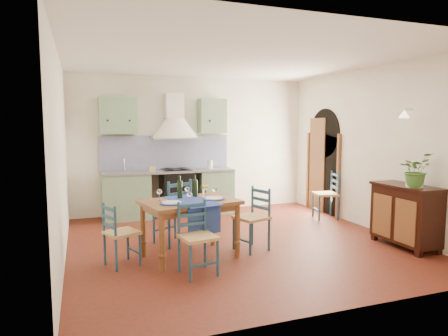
{
  "coord_description": "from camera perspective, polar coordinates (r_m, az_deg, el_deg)",
  "views": [
    {
      "loc": [
        -2.27,
        -5.62,
        1.81
      ],
      "look_at": [
        -0.12,
        0.3,
        1.14
      ],
      "focal_mm": 32.0,
      "sensor_mm": 36.0,
      "label": 1
    }
  ],
  "objects": [
    {
      "name": "dining_table",
      "position": [
        5.48,
        -4.84,
        -5.58
      ],
      "size": [
        1.38,
        1.08,
        1.11
      ],
      "color": "brown",
      "rests_on": "ground"
    },
    {
      "name": "chair_near",
      "position": [
        4.94,
        -3.89,
        -9.82
      ],
      "size": [
        0.47,
        0.47,
        0.88
      ],
      "color": "navy",
      "rests_on": "ground"
    },
    {
      "name": "back_wall",
      "position": [
        8.15,
        -7.13,
        0.72
      ],
      "size": [
        5.0,
        0.96,
        2.8
      ],
      "color": "white",
      "rests_on": "ground"
    },
    {
      "name": "left_wall",
      "position": [
        5.64,
        -22.29,
        1.49
      ],
      "size": [
        0.04,
        5.0,
        2.8
      ],
      "primitive_type": "cube",
      "color": "white",
      "rests_on": "ground"
    },
    {
      "name": "floor",
      "position": [
        6.32,
        1.95,
        -10.52
      ],
      "size": [
        5.0,
        5.0,
        0.0
      ],
      "primitive_type": "plane",
      "color": "#4D1B10",
      "rests_on": "ground"
    },
    {
      "name": "chair_far",
      "position": [
        6.14,
        -7.23,
        -6.09
      ],
      "size": [
        0.61,
        0.61,
        1.0
      ],
      "color": "navy",
      "rests_on": "ground"
    },
    {
      "name": "chair_right",
      "position": [
        5.86,
        4.17,
        -7.12
      ],
      "size": [
        0.53,
        0.53,
        0.91
      ],
      "color": "navy",
      "rests_on": "ground"
    },
    {
      "name": "ceiling",
      "position": [
        6.14,
        2.05,
        15.44
      ],
      "size": [
        5.0,
        5.0,
        0.01
      ],
      "primitive_type": "cube",
      "color": "silver",
      "rests_on": "back_wall"
    },
    {
      "name": "sideboard",
      "position": [
        6.55,
        24.5,
        -5.9
      ],
      "size": [
        0.5,
        1.05,
        0.94
      ],
      "color": "black",
      "rests_on": "ground"
    },
    {
      "name": "chair_left",
      "position": [
        5.36,
        -14.67,
        -9.05
      ],
      "size": [
        0.5,
        0.5,
        0.82
      ],
      "color": "navy",
      "rests_on": "ground"
    },
    {
      "name": "potted_plant",
      "position": [
        6.28,
        25.67,
        -0.25
      ],
      "size": [
        0.53,
        0.49,
        0.49
      ],
      "primitive_type": "imported",
      "rotation": [
        0.0,
        0.0,
        0.28
      ],
      "color": "#3D712B",
      "rests_on": "sideboard"
    },
    {
      "name": "chair_spare",
      "position": [
        8.02,
        14.53,
        -3.67
      ],
      "size": [
        0.52,
        0.52,
        0.92
      ],
      "color": "navy",
      "rests_on": "ground"
    },
    {
      "name": "right_wall",
      "position": [
        7.6,
        18.92,
        2.22
      ],
      "size": [
        0.26,
        5.0,
        2.8
      ],
      "color": "white",
      "rests_on": "ground"
    }
  ]
}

